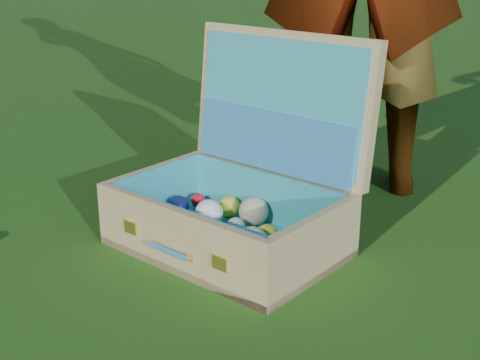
{
  "coord_description": "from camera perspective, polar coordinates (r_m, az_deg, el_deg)",
  "views": [
    {
      "loc": [
        0.71,
        -1.17,
        0.72
      ],
      "look_at": [
        0.0,
        0.21,
        0.16
      ],
      "focal_mm": 50.0,
      "sensor_mm": 36.0,
      "label": 1
    }
  ],
  "objects": [
    {
      "name": "ground",
      "position": [
        1.55,
        -3.7,
        -7.89
      ],
      "size": [
        60.0,
        60.0,
        0.0
      ],
      "primitive_type": "plane",
      "color": "#215114",
      "rests_on": "ground"
    },
    {
      "name": "suitcase",
      "position": [
        1.64,
        0.46,
        -0.58
      ],
      "size": [
        0.61,
        0.53,
        0.51
      ],
      "rotation": [
        0.0,
        0.0,
        -0.23
      ],
      "color": "tan",
      "rests_on": "ground"
    }
  ]
}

